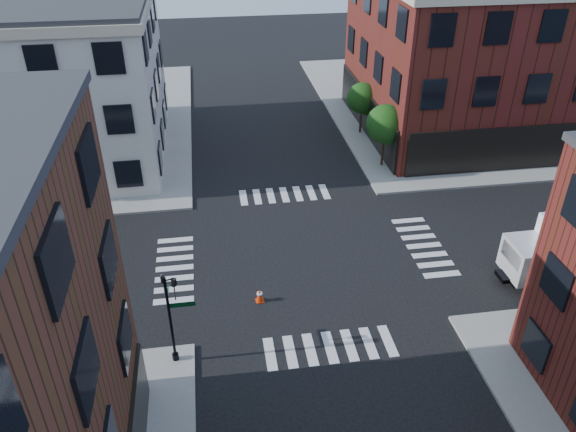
% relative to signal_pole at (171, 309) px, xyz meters
% --- Properties ---
extents(ground, '(120.00, 120.00, 0.00)m').
position_rel_signal_pole_xyz_m(ground, '(6.72, 6.68, -2.86)').
color(ground, black).
rests_on(ground, ground).
extents(sidewalk_ne, '(30.00, 30.00, 0.15)m').
position_rel_signal_pole_xyz_m(sidewalk_ne, '(27.72, 27.68, -2.78)').
color(sidewalk_ne, gray).
rests_on(sidewalk_ne, ground).
extents(sidewalk_nw, '(30.00, 30.00, 0.15)m').
position_rel_signal_pole_xyz_m(sidewalk_nw, '(-14.28, 27.68, -2.78)').
color(sidewalk_nw, gray).
rests_on(sidewalk_nw, ground).
extents(building_ne, '(25.00, 16.00, 12.00)m').
position_rel_signal_pole_xyz_m(building_ne, '(27.22, 22.68, 3.14)').
color(building_ne, '#4F1C13').
rests_on(building_ne, ground).
extents(tree_near, '(2.69, 2.69, 4.49)m').
position_rel_signal_pole_xyz_m(tree_near, '(14.28, 16.65, 0.30)').
color(tree_near, black).
rests_on(tree_near, ground).
extents(tree_far, '(2.43, 2.43, 4.07)m').
position_rel_signal_pole_xyz_m(tree_far, '(14.28, 22.65, 0.02)').
color(tree_far, black).
rests_on(tree_far, ground).
extents(signal_pole, '(1.29, 1.24, 4.60)m').
position_rel_signal_pole_xyz_m(signal_pole, '(0.00, 0.00, 0.00)').
color(signal_pole, black).
rests_on(signal_pole, ground).
extents(traffic_cone, '(0.43, 0.43, 0.74)m').
position_rel_signal_pole_xyz_m(traffic_cone, '(3.96, 3.31, -2.50)').
color(traffic_cone, red).
rests_on(traffic_cone, ground).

